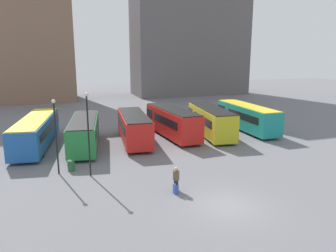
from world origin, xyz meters
name	(u,v)px	position (x,y,z in m)	size (l,w,h in m)	color
ground_plane	(228,206)	(0.00, 0.00, 0.00)	(160.00, 160.00, 0.00)	slate
building_block_left	(16,31)	(-15.89, 51.64, 12.86)	(19.59, 11.48, 25.72)	#7F604C
building_block_right	(190,15)	(18.17, 51.64, 16.67)	(24.14, 10.34, 33.33)	#5B5656
bus_0	(36,131)	(-11.52, 17.28, 1.55)	(4.18, 11.87, 2.82)	#1E56A3
bus_1	(84,132)	(-7.12, 15.47, 1.53)	(3.80, 9.97, 2.81)	#237A38
bus_2	(134,127)	(-2.19, 15.82, 1.58)	(3.34, 9.36, 2.91)	red
bus_3	(172,121)	(2.26, 16.83, 1.66)	(3.26, 9.91, 3.07)	red
bus_4	(211,120)	(6.43, 15.96, 1.67)	(3.54, 9.67, 3.08)	gold
bus_5	(247,117)	(11.53, 16.87, 1.62)	(2.53, 10.31, 2.98)	#19847F
traveler	(176,177)	(-2.19, 3.09, 0.98)	(0.47, 0.47, 1.64)	black
suitcase	(176,189)	(-2.38, 2.61, 0.33)	(0.31, 0.36, 0.93)	#334CB2
lamp_post_0	(56,131)	(-9.56, 8.75, 3.33)	(0.28, 0.28, 5.66)	black
lamp_post_1	(88,129)	(-7.33, 7.52, 3.62)	(0.28, 0.28, 6.21)	black
trash_bin	(71,166)	(-8.64, 9.09, 0.42)	(0.52, 0.52, 0.85)	#285633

